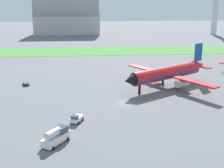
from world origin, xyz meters
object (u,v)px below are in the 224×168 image
fuel_truck_by_runway (56,136)px  control_tower (216,8)px  baggage_cart_midfield (26,84)px  airplane_midfield_jet (168,73)px  pushback_tug_near_gate (76,119)px

fuel_truck_by_runway → control_tower: (104.41, 175.40, 18.82)m
baggage_cart_midfield → fuel_truck_by_runway: bearing=-6.3°
fuel_truck_by_runway → airplane_midfield_jet: bearing=-7.5°
airplane_midfield_jet → control_tower: size_ratio=0.94×
pushback_tug_near_gate → baggage_cart_midfield: (-17.60, 32.16, -0.34)m
control_tower → airplane_midfield_jet: bearing=-117.6°
pushback_tug_near_gate → control_tower: control_tower is taller
airplane_midfield_jet → baggage_cart_midfield: (-46.03, 5.36, -4.07)m
airplane_midfield_jet → fuel_truck_by_runway: (-32.10, -37.16, -3.06)m
control_tower → fuel_truck_by_runway: bearing=-120.8°
pushback_tug_near_gate → fuel_truck_by_runway: fuel_truck_by_runway is taller
airplane_midfield_jet → pushback_tug_near_gate: 39.25m
fuel_truck_by_runway → control_tower: bearing=2.5°
airplane_midfield_jet → pushback_tug_near_gate: airplane_midfield_jet is taller
pushback_tug_near_gate → control_tower: bearing=172.5°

